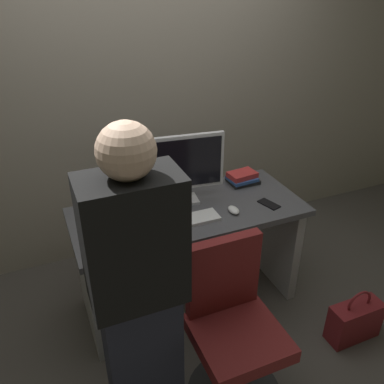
% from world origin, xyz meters
% --- Properties ---
extents(ground_plane, '(9.00, 9.00, 0.00)m').
position_xyz_m(ground_plane, '(0.00, 0.00, 0.00)').
color(ground_plane, '#4C4742').
extents(wall_back, '(6.40, 0.10, 3.00)m').
position_xyz_m(wall_back, '(0.00, 0.87, 1.50)').
color(wall_back, '#9E9384').
rests_on(wall_back, ground).
extents(desk, '(1.47, 0.65, 0.76)m').
position_xyz_m(desk, '(0.00, 0.00, 0.53)').
color(desk, '#4C4C51').
rests_on(desk, ground).
extents(office_chair, '(0.52, 0.52, 0.94)m').
position_xyz_m(office_chair, '(-0.06, -0.74, 0.43)').
color(office_chair, black).
rests_on(office_chair, ground).
extents(person_at_desk, '(0.40, 0.24, 1.64)m').
position_xyz_m(person_at_desk, '(-0.53, -0.72, 0.84)').
color(person_at_desk, '#262838').
rests_on(person_at_desk, ground).
extents(monitor, '(0.54, 0.16, 0.46)m').
position_xyz_m(monitor, '(-0.00, 0.11, 1.02)').
color(monitor, silver).
rests_on(monitor, desk).
extents(keyboard, '(0.43, 0.13, 0.02)m').
position_xyz_m(keyboard, '(-0.08, -0.13, 0.77)').
color(keyboard, white).
rests_on(keyboard, desk).
extents(mouse, '(0.06, 0.10, 0.03)m').
position_xyz_m(mouse, '(0.24, -0.14, 0.78)').
color(mouse, white).
rests_on(mouse, desk).
extents(cup_near_keyboard, '(0.07, 0.07, 0.10)m').
position_xyz_m(cup_near_keyboard, '(-0.43, -0.11, 0.81)').
color(cup_near_keyboard, silver).
rests_on(cup_near_keyboard, desk).
extents(cup_by_monitor, '(0.07, 0.07, 0.09)m').
position_xyz_m(cup_by_monitor, '(-0.53, 0.20, 0.80)').
color(cup_by_monitor, '#3372B2').
rests_on(cup_by_monitor, desk).
extents(book_stack, '(0.22, 0.17, 0.08)m').
position_xyz_m(book_stack, '(0.49, 0.19, 0.80)').
color(book_stack, black).
rests_on(book_stack, desk).
extents(cell_phone, '(0.11, 0.16, 0.01)m').
position_xyz_m(cell_phone, '(0.50, -0.15, 0.76)').
color(cell_phone, black).
rests_on(cell_phone, desk).
extents(handbag, '(0.34, 0.14, 0.38)m').
position_xyz_m(handbag, '(0.84, -0.72, 0.14)').
color(handbag, maroon).
rests_on(handbag, ground).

